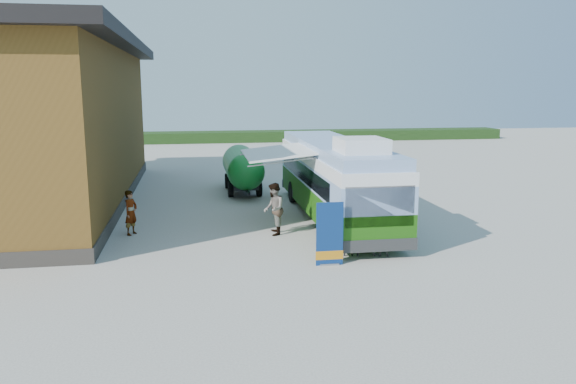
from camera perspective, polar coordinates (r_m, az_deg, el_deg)
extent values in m
plane|color=#BCB7AD|center=(18.26, 1.48, -6.28)|extent=(100.00, 100.00, 0.00)
cube|color=brown|center=(28.11, -24.42, 6.00)|extent=(8.00, 20.00, 7.00)
cube|color=black|center=(28.12, -25.02, 13.62)|extent=(9.60, 21.20, 0.50)
cube|color=#332D28|center=(28.51, -23.92, -0.51)|extent=(8.10, 20.10, 0.50)
cube|color=#264419|center=(56.51, 2.03, 5.75)|extent=(40.00, 3.00, 1.00)
cube|color=#2E7112|center=(23.02, 4.67, -0.49)|extent=(2.54, 11.77, 1.08)
cube|color=#8BA9D9|center=(22.85, 4.70, 1.92)|extent=(2.54, 11.77, 0.88)
cube|color=black|center=(23.07, 1.48, 2.03)|extent=(0.12, 9.80, 0.69)
cube|color=black|center=(23.64, 7.28, 2.16)|extent=(0.12, 9.80, 0.69)
cube|color=white|center=(22.76, 4.73, 3.56)|extent=(2.54, 11.77, 0.44)
cube|color=#8BA9D9|center=(22.71, 4.75, 4.60)|extent=(2.39, 11.58, 0.39)
cube|color=white|center=(19.10, 7.45, 4.74)|extent=(1.58, 1.78, 0.49)
cube|color=black|center=(17.35, 9.31, -1.48)|extent=(2.20, 0.08, 1.27)
cube|color=#2D2D2D|center=(17.69, 9.14, -5.32)|extent=(2.50, 0.22, 0.39)
cube|color=#2D2D2D|center=(28.66, 1.90, 0.95)|extent=(2.50, 0.22, 0.39)
cylinder|color=black|center=(19.14, 4.23, -3.99)|extent=(0.30, 0.98, 0.98)
cylinder|color=black|center=(19.76, 10.49, -3.67)|extent=(0.30, 0.98, 0.98)
cylinder|color=black|center=(26.17, 0.52, 0.02)|extent=(0.30, 0.98, 0.98)
cylinder|color=black|center=(26.63, 5.21, 0.16)|extent=(0.30, 0.98, 0.98)
cube|color=white|center=(22.07, -1.09, 3.59)|extent=(2.62, 4.17, 0.32)
cube|color=#A5A8AD|center=(22.26, 2.22, 4.13)|extent=(0.19, 4.45, 0.15)
cylinder|color=#A5A8AD|center=(20.34, -0.38, 2.71)|extent=(2.68, 0.07, 0.33)
cylinder|color=#A5A8AD|center=(23.82, -1.69, 3.87)|extent=(2.68, 0.07, 0.33)
cube|color=navy|center=(16.90, 4.25, -4.28)|extent=(0.83, 0.04, 1.94)
cube|color=orange|center=(17.08, 4.22, -6.42)|extent=(0.85, 0.04, 0.27)
cube|color=#A5A8AD|center=(17.17, 4.21, -7.32)|extent=(0.58, 0.18, 0.06)
cylinder|color=#A5A8AD|center=(16.92, 4.24, -4.26)|extent=(0.02, 0.02, 1.94)
cube|color=#A6874E|center=(18.43, 7.87, -3.76)|extent=(0.78, 1.31, 0.04)
cube|color=#A6874E|center=(18.48, 6.11, -4.66)|extent=(0.53, 1.25, 0.04)
cube|color=#A6874E|center=(18.56, 9.58, -4.68)|extent=(0.53, 1.25, 0.04)
cube|color=black|center=(18.03, 7.37, -5.34)|extent=(0.06, 0.06, 0.75)
cube|color=black|center=(18.06, 8.53, -5.35)|extent=(0.06, 0.06, 0.75)
cube|color=black|center=(19.01, 7.18, -4.50)|extent=(0.06, 0.06, 0.75)
cube|color=black|center=(19.04, 8.29, -4.51)|extent=(0.06, 0.06, 0.75)
imported|color=#999999|center=(21.15, -15.67, -2.02)|extent=(0.65, 0.72, 1.64)
imported|color=#999999|center=(20.34, -1.46, -1.75)|extent=(0.83, 1.01, 1.91)
cylinder|color=#167C2C|center=(28.66, -4.65, 2.64)|extent=(1.80, 3.99, 1.79)
sphere|color=#167C2C|center=(26.70, -4.27, 2.06)|extent=(1.79, 1.79, 1.79)
sphere|color=#167C2C|center=(30.62, -4.99, 3.15)|extent=(1.79, 1.79, 1.79)
cube|color=black|center=(28.78, -4.63, 1.07)|extent=(1.20, 4.18, 0.20)
cube|color=black|center=(26.25, -4.11, 0.04)|extent=(0.12, 1.19, 0.10)
cylinder|color=black|center=(27.58, -5.84, 0.32)|extent=(0.25, 0.80, 0.80)
cylinder|color=black|center=(27.71, -2.97, 0.41)|extent=(0.25, 0.80, 0.80)
cylinder|color=black|center=(29.93, -6.16, 1.13)|extent=(0.25, 0.80, 0.80)
cylinder|color=black|center=(30.04, -3.51, 1.21)|extent=(0.25, 0.80, 0.80)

